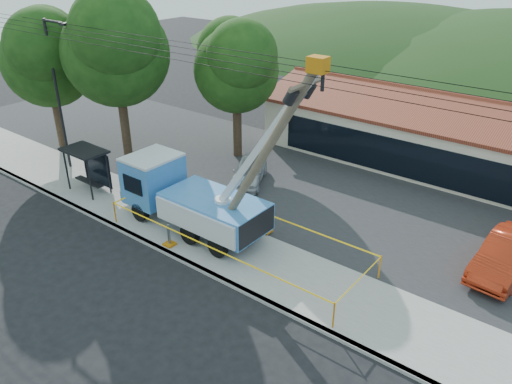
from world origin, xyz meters
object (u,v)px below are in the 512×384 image
Objects in this scene: bus_shelter at (88,160)px; car_red at (502,273)px; leaning_pole at (262,158)px; car_silver at (249,184)px; utility_truck at (189,196)px.

bus_shelter reaches higher than car_red.
leaning_pole reaches higher than car_silver.
car_red is (8.58, 5.78, -5.08)m from leaning_pole.
leaning_pole is at bearing -141.20° from car_red.
car_silver is at bearing 132.62° from leaning_pole.
car_red is at bearing 33.97° from leaning_pole.
utility_truck reaches higher than bus_shelter.
leaning_pole is (4.56, -0.23, 3.25)m from utility_truck.
car_silver is 0.84× the size of car_red.
bus_shelter is at bearing -178.73° from leaning_pole.
car_red reaches higher than car_silver.
leaning_pole is at bearing 1.88° from bus_shelter.
car_red is (13.15, 5.55, -1.83)m from utility_truck.
leaning_pole reaches higher than bus_shelter.
bus_shelter is 9.14m from car_silver.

